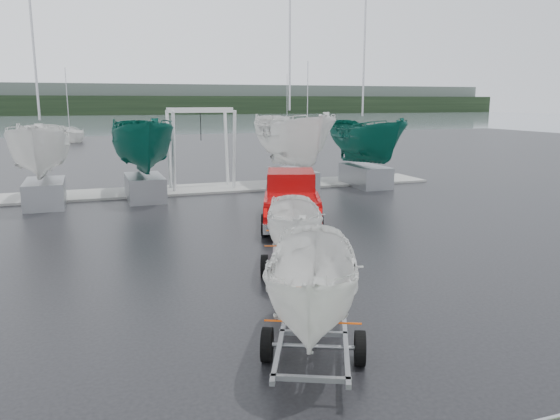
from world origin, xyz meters
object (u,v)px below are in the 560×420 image
object	(u,v)px
trailer_hitched	(296,185)
boat_hoist	(201,137)
pickup_truck	(291,197)
trailer_parked	(315,215)

from	to	relation	value
trailer_hitched	boat_hoist	size ratio (longest dim) A/B	1.05
pickup_truck	boat_hoist	xyz separation A→B (m)	(-1.57, 8.61, 1.70)
pickup_truck	trailer_parked	size ratio (longest dim) A/B	1.24
pickup_truck	trailer_parked	bearing A→B (deg)	-88.97
trailer_hitched	trailer_parked	xyz separation A→B (m)	(-1.37, -4.43, 0.21)
boat_hoist	pickup_truck	bearing A→B (deg)	-79.66
trailer_hitched	boat_hoist	world-z (taller)	trailer_hitched
trailer_parked	boat_hoist	world-z (taller)	trailer_parked
pickup_truck	trailer_hitched	xyz separation A→B (m)	(-2.11, -5.90, 1.40)
trailer_hitched	trailer_parked	distance (m)	4.64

